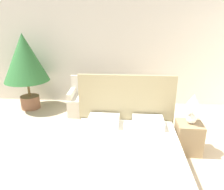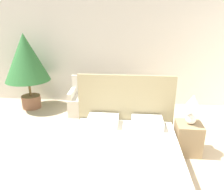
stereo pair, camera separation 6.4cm
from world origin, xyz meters
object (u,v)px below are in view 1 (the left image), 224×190
Objects in this scene: bed at (124,157)px; potted_palm at (25,60)px; table_lamp at (193,105)px; armchair_near_window_left at (82,102)px; nightstand at (188,137)px; armchair_near_window_right at (121,103)px.

potted_palm reaches higher than bed.
table_lamp is (3.59, -1.67, -0.38)m from potted_palm.
table_lamp is at bearing 31.52° from bed.
bed is 2.44m from armchair_near_window_left.
nightstand is (3.59, -1.68, -0.98)m from potted_palm.
potted_palm is 3.70× the size of table_lamp.
armchair_near_window_left is at bearing -6.55° from potted_palm.
potted_palm is 4.08m from nightstand.
armchair_near_window_right is 1.59× the size of nightstand.
nightstand is at bearing -25.07° from potted_palm.
armchair_near_window_right is 1.70× the size of table_lamp.
potted_palm is 3.98m from table_lamp.
table_lamp reaches higher than nightstand.
armchair_near_window_right is 0.46× the size of potted_palm.
armchair_near_window_left is at bearing 145.31° from table_lamp.
table_lamp is at bearing 17.98° from nightstand.
bed reaches higher than armchair_near_window_left.
bed is at bearing -43.18° from potted_palm.
table_lamp is at bearing -51.16° from armchair_near_window_right.
bed reaches higher than nightstand.
armchair_near_window_left is 1.70× the size of table_lamp.
bed is 1.42m from table_lamp.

